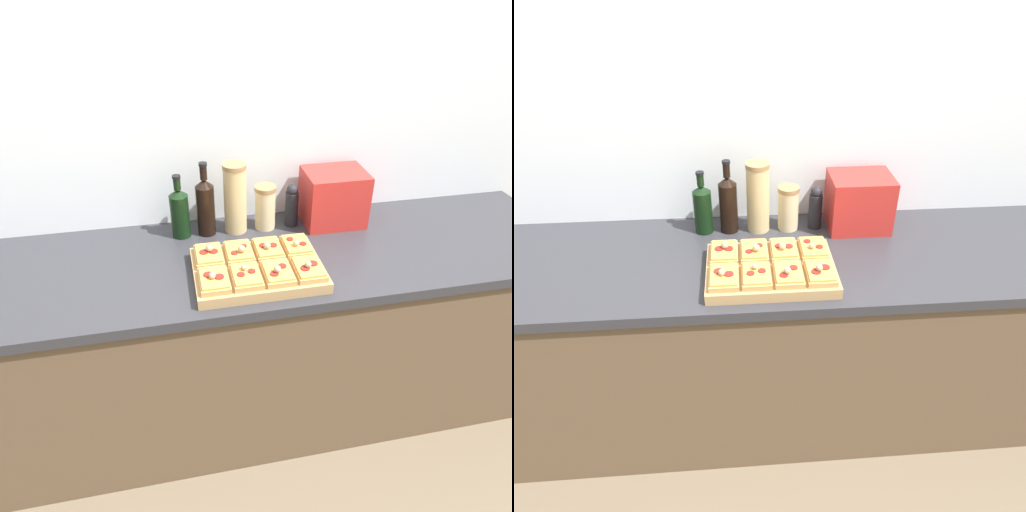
% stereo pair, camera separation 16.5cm
% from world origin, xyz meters
% --- Properties ---
extents(ground_plane, '(12.00, 12.00, 0.00)m').
position_xyz_m(ground_plane, '(0.00, 0.00, 0.00)').
color(ground_plane, brown).
extents(wall_back, '(6.00, 0.06, 2.50)m').
position_xyz_m(wall_back, '(0.00, 0.67, 1.25)').
color(wall_back, silver).
rests_on(wall_back, ground_plane).
extents(kitchen_counter, '(2.63, 0.67, 0.89)m').
position_xyz_m(kitchen_counter, '(0.00, 0.32, 0.44)').
color(kitchen_counter, brown).
rests_on(kitchen_counter, ground_plane).
extents(cutting_board, '(0.46, 0.33, 0.04)m').
position_xyz_m(cutting_board, '(-0.01, 0.19, 0.91)').
color(cutting_board, tan).
rests_on(cutting_board, kitchen_counter).
extents(pizza_slice_back_left, '(0.10, 0.14, 0.06)m').
position_xyz_m(pizza_slice_back_left, '(-0.17, 0.27, 0.94)').
color(pizza_slice_back_left, tan).
rests_on(pizza_slice_back_left, cutting_board).
extents(pizza_slice_back_midleft, '(0.10, 0.14, 0.06)m').
position_xyz_m(pizza_slice_back_midleft, '(-0.06, 0.27, 0.94)').
color(pizza_slice_back_midleft, tan).
rests_on(pizza_slice_back_midleft, cutting_board).
extents(pizza_slice_back_midright, '(0.10, 0.14, 0.05)m').
position_xyz_m(pizza_slice_back_midright, '(0.05, 0.27, 0.94)').
color(pizza_slice_back_midright, tan).
rests_on(pizza_slice_back_midright, cutting_board).
extents(pizza_slice_back_right, '(0.10, 0.14, 0.05)m').
position_xyz_m(pizza_slice_back_right, '(0.16, 0.27, 0.94)').
color(pizza_slice_back_right, tan).
rests_on(pizza_slice_back_right, cutting_board).
extents(pizza_slice_front_left, '(0.10, 0.14, 0.05)m').
position_xyz_m(pizza_slice_front_left, '(-0.17, 0.12, 0.94)').
color(pizza_slice_front_left, tan).
rests_on(pizza_slice_front_left, cutting_board).
extents(pizza_slice_front_midleft, '(0.10, 0.14, 0.05)m').
position_xyz_m(pizza_slice_front_midleft, '(-0.06, 0.12, 0.94)').
color(pizza_slice_front_midleft, tan).
rests_on(pizza_slice_front_midleft, cutting_board).
extents(pizza_slice_front_midright, '(0.10, 0.14, 0.05)m').
position_xyz_m(pizza_slice_front_midright, '(0.05, 0.11, 0.94)').
color(pizza_slice_front_midright, tan).
rests_on(pizza_slice_front_midright, cutting_board).
extents(pizza_slice_front_right, '(0.10, 0.14, 0.05)m').
position_xyz_m(pizza_slice_front_right, '(0.16, 0.12, 0.94)').
color(pizza_slice_front_right, tan).
rests_on(pizza_slice_front_right, cutting_board).
extents(olive_oil_bottle, '(0.08, 0.08, 0.27)m').
position_xyz_m(olive_oil_bottle, '(-0.26, 0.52, 0.99)').
color(olive_oil_bottle, black).
rests_on(olive_oil_bottle, kitchen_counter).
extents(wine_bottle, '(0.07, 0.07, 0.31)m').
position_xyz_m(wine_bottle, '(-0.15, 0.52, 1.01)').
color(wine_bottle, black).
rests_on(wine_bottle, kitchen_counter).
extents(grain_jar_tall, '(0.10, 0.10, 0.30)m').
position_xyz_m(grain_jar_tall, '(-0.03, 0.52, 1.03)').
color(grain_jar_tall, tan).
rests_on(grain_jar_tall, kitchen_counter).
extents(grain_jar_short, '(0.09, 0.09, 0.19)m').
position_xyz_m(grain_jar_short, '(0.09, 0.52, 0.98)').
color(grain_jar_short, beige).
rests_on(grain_jar_short, kitchen_counter).
extents(pepper_mill, '(0.06, 0.06, 0.19)m').
position_xyz_m(pepper_mill, '(0.21, 0.52, 0.98)').
color(pepper_mill, black).
rests_on(pepper_mill, kitchen_counter).
extents(toaster_oven, '(0.28, 0.20, 0.23)m').
position_xyz_m(toaster_oven, '(0.39, 0.52, 1.00)').
color(toaster_oven, red).
rests_on(toaster_oven, kitchen_counter).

